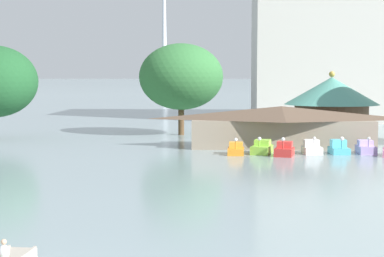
# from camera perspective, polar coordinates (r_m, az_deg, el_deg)

# --- Properties ---
(pedal_boat_orange) EXTENTS (1.58, 2.64, 1.64)m
(pedal_boat_orange) POSITION_cam_1_polar(r_m,az_deg,el_deg) (58.94, 3.95, -1.88)
(pedal_boat_orange) COLOR orange
(pedal_boat_orange) RESTS_ON ground
(pedal_boat_lime) EXTENTS (2.32, 3.18, 1.68)m
(pedal_boat_lime) POSITION_cam_1_polar(r_m,az_deg,el_deg) (59.69, 6.27, -1.75)
(pedal_boat_lime) COLOR #8CCC3F
(pedal_boat_lime) RESTS_ON ground
(pedal_boat_red) EXTENTS (2.07, 2.59, 1.79)m
(pedal_boat_red) POSITION_cam_1_polar(r_m,az_deg,el_deg) (58.30, 8.27, -1.92)
(pedal_boat_red) COLOR red
(pedal_boat_red) RESTS_ON ground
(pedal_boat_white) EXTENTS (1.78, 2.39, 1.69)m
(pedal_boat_white) POSITION_cam_1_polar(r_m,az_deg,el_deg) (60.42, 10.67, -1.73)
(pedal_boat_white) COLOR white
(pedal_boat_white) RESTS_ON ground
(pedal_boat_cyan) EXTENTS (1.78, 2.42, 1.70)m
(pedal_boat_cyan) POSITION_cam_1_polar(r_m,az_deg,el_deg) (60.83, 13.00, -1.72)
(pedal_boat_cyan) COLOR #4CB7CC
(pedal_boat_cyan) RESTS_ON ground
(pedal_boat_lavender) EXTENTS (1.58, 2.51, 1.69)m
(pedal_boat_lavender) POSITION_cam_1_polar(r_m,az_deg,el_deg) (61.52, 15.28, -1.71)
(pedal_boat_lavender) COLOR #B299D8
(pedal_boat_lavender) RESTS_ON ground
(boathouse) EXTENTS (19.43, 6.62, 4.16)m
(boathouse) POSITION_cam_1_polar(r_m,az_deg,el_deg) (65.18, 8.01, 0.25)
(boathouse) COLOR gray
(boathouse) RESTS_ON ground
(green_roof_pavilion) EXTENTS (11.06, 11.06, 7.74)m
(green_roof_pavilion) POSITION_cam_1_polar(r_m,az_deg,el_deg) (76.52, 12.36, 2.21)
(green_roof_pavilion) COLOR brown
(green_roof_pavilion) RESTS_ON ground
(shoreline_tree_mid) EXTENTS (10.19, 10.19, 11.10)m
(shoreline_tree_mid) POSITION_cam_1_polar(r_m,az_deg,el_deg) (77.33, -0.98, 4.65)
(shoreline_tree_mid) COLOR brown
(shoreline_tree_mid) RESTS_ON ground
(background_building_block) EXTENTS (35.76, 19.79, 28.15)m
(background_building_block) POSITION_cam_1_polar(r_m,az_deg,el_deg) (107.30, 15.08, 8.31)
(background_building_block) COLOR beige
(background_building_block) RESTS_ON ground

